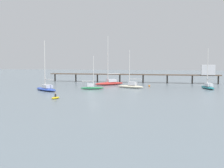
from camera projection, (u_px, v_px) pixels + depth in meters
ground_plane at (95, 96)px, 64.38m from camera, size 400.00×400.00×0.00m
pier at (167, 73)px, 103.37m from camera, size 59.54×4.29×6.23m
sailboat_cream at (131, 85)px, 84.40m from camera, size 8.25×4.70×10.44m
sailboat_blue at (46, 88)px, 76.53m from camera, size 9.27×8.26×12.51m
sailboat_teal at (208, 86)px, 81.55m from camera, size 4.25×8.38×10.86m
sailboat_green at (92, 87)px, 80.49m from camera, size 6.38×3.71×8.81m
sailboat_red at (110, 82)px, 94.95m from camera, size 8.75×8.44×15.09m
dinghy_yellow at (55, 98)px, 60.21m from camera, size 1.33×2.61×1.14m
mooring_buoy_mid at (149, 86)px, 88.70m from camera, size 0.53×0.53×0.53m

